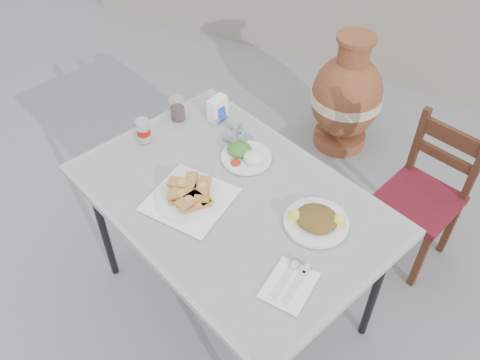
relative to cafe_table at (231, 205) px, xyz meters
The scene contains 13 objects.
ground 0.77m from the cafe_table, ahead, with size 80.00×80.00×0.00m, color slate.
cafe_table is the anchor object (origin of this frame).
pide_plate 0.19m from the cafe_table, 144.60° to the right, with size 0.33×0.33×0.07m.
salad_rice_plate 0.26m from the cafe_table, 102.52° to the left, with size 0.23×0.23×0.06m.
salad_chopped_plate 0.39m from the cafe_table, ahead, with size 0.26×0.26×0.06m.
soda_can 0.56m from the cafe_table, 166.66° to the left, with size 0.06×0.06×0.12m.
cola_glass 0.60m from the cafe_table, 144.90° to the left, with size 0.08×0.08×0.11m.
napkin_holder 0.55m from the cafe_table, 125.75° to the left, with size 0.08×0.11×0.12m.
condiment_caddy 0.38m from the cafe_table, 114.05° to the left, with size 0.13×0.11×0.08m.
cutlery_napkin 0.49m from the cafe_table, 34.68° to the right, with size 0.17×0.22×0.02m.
chair 1.11m from the cafe_table, 47.82° to the left, with size 0.47×0.47×0.85m.
terracotta_urn 1.54m from the cafe_table, 88.30° to the left, with size 0.48×0.48×0.84m.
back_wall 2.53m from the cafe_table, 86.30° to the left, with size 6.00×0.25×1.20m, color gray.
Camera 1 is at (0.57, -1.31, 2.37)m, focal length 38.00 mm.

